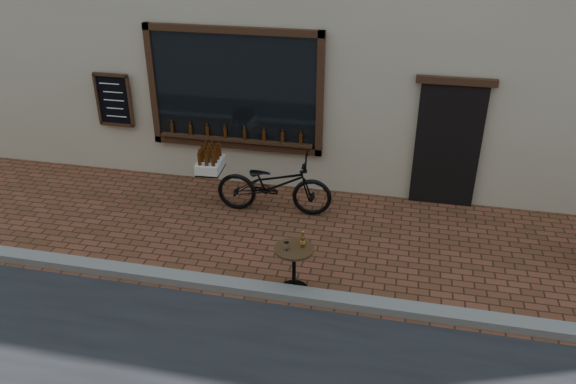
# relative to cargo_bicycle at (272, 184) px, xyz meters

# --- Properties ---
(ground) EXTENTS (90.00, 90.00, 0.00)m
(ground) POSITION_rel_cargo_bicycle_xyz_m (0.99, -2.49, -0.54)
(ground) COLOR #522D1A
(ground) RESTS_ON ground
(kerb) EXTENTS (90.00, 0.25, 0.12)m
(kerb) POSITION_rel_cargo_bicycle_xyz_m (0.99, -2.29, -0.48)
(kerb) COLOR slate
(kerb) RESTS_ON ground
(cargo_bicycle) EXTENTS (2.35, 0.83, 1.13)m
(cargo_bicycle) POSITION_rel_cargo_bicycle_xyz_m (0.00, 0.00, 0.00)
(cargo_bicycle) COLOR black
(cargo_bicycle) RESTS_ON ground
(bistro_table) EXTENTS (0.54, 0.54, 0.93)m
(bistro_table) POSITION_rel_cargo_bicycle_xyz_m (0.84, -2.12, -0.04)
(bistro_table) COLOR black
(bistro_table) RESTS_ON ground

